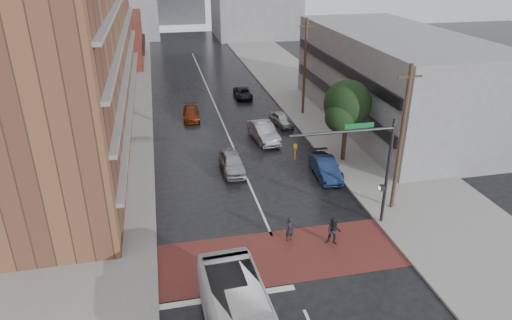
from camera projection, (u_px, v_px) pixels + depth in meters
ground at (283, 261)px, 26.04m from camera, size 160.00×160.00×0.00m
crosswalk at (280, 255)px, 26.48m from camera, size 14.00×5.00×0.02m
sidewalk_west at (107, 124)px, 45.92m from camera, size 9.00×90.00×0.15m
sidewalk_east at (323, 109)px, 50.36m from camera, size 9.00×90.00×0.15m
storefront_west at (115, 39)px, 70.06m from camera, size 8.00×16.00×7.00m
building_east at (391, 79)px, 45.03m from camera, size 11.00×26.00×9.00m
street_tree at (347, 107)px, 36.34m from camera, size 4.20×4.10×6.90m
signal_mast at (368, 159)px, 27.38m from camera, size 6.50×0.30×7.20m
utility_pole_near at (401, 139)px, 29.11m from camera, size 1.60×0.26×10.00m
utility_pole_far at (305, 67)px, 46.82m from camera, size 1.60×0.26×10.00m
pedestrian_a at (290, 229)px, 27.50m from camera, size 0.69×0.55×1.64m
pedestrian_b at (334, 231)px, 27.16m from camera, size 1.07×0.97×1.78m
car_travel_a at (232, 163)px, 36.17m from camera, size 1.80×4.46×1.52m
car_travel_b at (264, 132)px, 41.95m from camera, size 2.26×5.23×1.67m
car_travel_c at (191, 113)px, 47.42m from camera, size 1.93×4.23×1.20m
suv_travel at (243, 93)px, 54.12m from camera, size 1.98×4.14×1.14m
car_parked_near at (326, 168)px, 35.31m from camera, size 1.80×4.51×1.46m
car_parked_mid at (326, 166)px, 35.82m from camera, size 2.06×4.61×1.31m
car_parked_far at (282, 119)px, 45.82m from camera, size 2.11×3.86×1.24m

